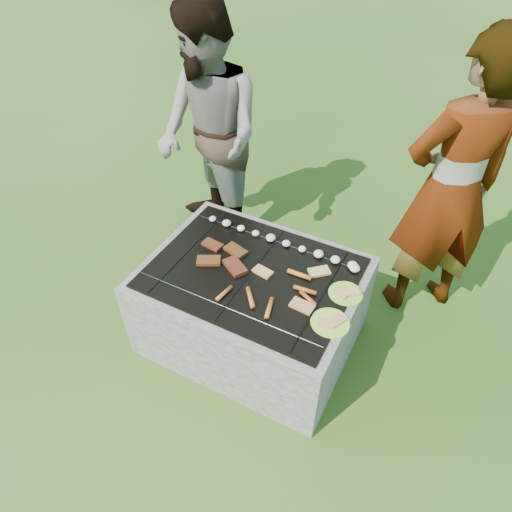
{
  "coord_description": "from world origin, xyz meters",
  "views": [
    {
      "loc": [
        0.95,
        -1.73,
        2.54
      ],
      "look_at": [
        0.0,
        0.05,
        0.7
      ],
      "focal_mm": 32.0,
      "sensor_mm": 36.0,
      "label": 1
    }
  ],
  "objects_px": {
    "plate_far": "(346,294)",
    "bystander": "(209,137)",
    "plate_near": "(330,323)",
    "cook": "(451,191)",
    "fire_pit": "(252,308)"
  },
  "relations": [
    {
      "from": "plate_near",
      "to": "fire_pit",
      "type": "bearing_deg",
      "value": 164.96
    },
    {
      "from": "fire_pit",
      "to": "plate_near",
      "type": "relative_size",
      "value": 4.86
    },
    {
      "from": "plate_far",
      "to": "plate_near",
      "type": "distance_m",
      "value": 0.25
    },
    {
      "from": "bystander",
      "to": "cook",
      "type": "bearing_deg",
      "value": 33.31
    },
    {
      "from": "cook",
      "to": "plate_far",
      "type": "bearing_deg",
      "value": 26.91
    },
    {
      "from": "cook",
      "to": "fire_pit",
      "type": "bearing_deg",
      "value": 4.73
    },
    {
      "from": "fire_pit",
      "to": "cook",
      "type": "height_order",
      "value": "cook"
    },
    {
      "from": "plate_near",
      "to": "cook",
      "type": "bearing_deg",
      "value": 71.37
    },
    {
      "from": "plate_far",
      "to": "bystander",
      "type": "xyz_separation_m",
      "value": [
        -1.36,
        0.72,
        0.32
      ]
    },
    {
      "from": "fire_pit",
      "to": "plate_near",
      "type": "distance_m",
      "value": 0.67
    },
    {
      "from": "plate_far",
      "to": "cook",
      "type": "distance_m",
      "value": 0.92
    },
    {
      "from": "cook",
      "to": "bystander",
      "type": "relative_size",
      "value": 1.04
    },
    {
      "from": "plate_far",
      "to": "plate_near",
      "type": "xyz_separation_m",
      "value": [
        -0.0,
        -0.25,
        0.0
      ]
    },
    {
      "from": "plate_near",
      "to": "cook",
      "type": "relative_size",
      "value": 0.14
    },
    {
      "from": "plate_far",
      "to": "plate_near",
      "type": "relative_size",
      "value": 0.77
    }
  ]
}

